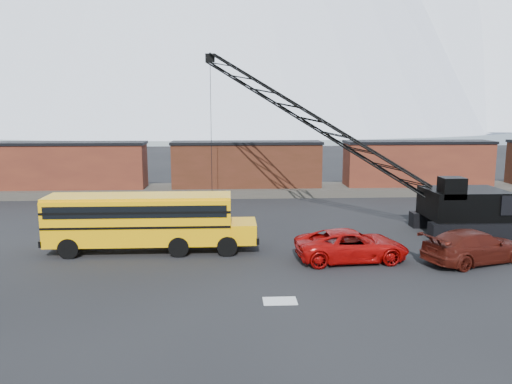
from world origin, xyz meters
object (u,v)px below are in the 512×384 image
crawler_crane (316,123)px  maroon_suv (475,246)px  school_bus (146,220)px  red_pickup (352,245)px

crawler_crane → maroon_suv: bearing=-56.7°
crawler_crane → school_bus: bearing=-145.8°
red_pickup → crawler_crane: crawler_crane is taller
red_pickup → maroon_suv: maroon_suv is taller
red_pickup → maroon_suv: 6.32m
red_pickup → crawler_crane: 11.22m
red_pickup → crawler_crane: (-0.35, 9.43, 6.06)m
school_bus → maroon_suv: (17.25, -2.87, -0.95)m
crawler_crane → red_pickup: bearing=-87.9°
red_pickup → crawler_crane: size_ratio=0.30×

